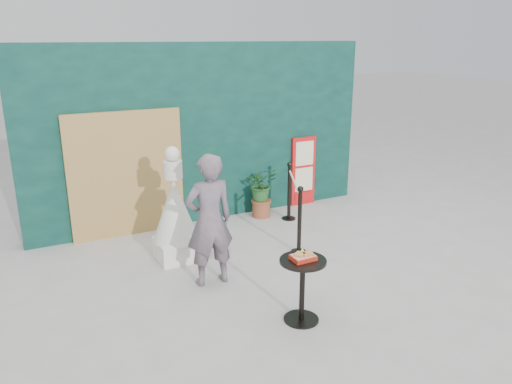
# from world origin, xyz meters

# --- Properties ---
(ground) EXTENTS (60.00, 60.00, 0.00)m
(ground) POSITION_xyz_m (0.00, 0.00, 0.00)
(ground) COLOR #ADAAA5
(ground) RESTS_ON ground
(back_wall) EXTENTS (6.00, 0.30, 3.00)m
(back_wall) POSITION_xyz_m (0.00, 3.15, 1.50)
(back_wall) COLOR #092B27
(back_wall) RESTS_ON ground
(bamboo_fence) EXTENTS (1.80, 0.08, 2.00)m
(bamboo_fence) POSITION_xyz_m (-1.40, 2.94, 1.00)
(bamboo_fence) COLOR tan
(bamboo_fence) RESTS_ON ground
(woman) EXTENTS (0.64, 0.42, 1.73)m
(woman) POSITION_xyz_m (-0.88, 0.78, 0.87)
(woman) COLOR slate
(woman) RESTS_ON ground
(menu_board) EXTENTS (0.50, 0.07, 1.30)m
(menu_board) POSITION_xyz_m (1.90, 2.95, 0.65)
(menu_board) COLOR red
(menu_board) RESTS_ON ground
(statue) EXTENTS (0.65, 0.65, 1.66)m
(statue) POSITION_xyz_m (-1.04, 1.68, 0.68)
(statue) COLOR white
(statue) RESTS_ON ground
(cafe_table) EXTENTS (0.52, 0.52, 0.75)m
(cafe_table) POSITION_xyz_m (-0.31, -0.53, 0.50)
(cafe_table) COLOR black
(cafe_table) RESTS_ON ground
(food_basket) EXTENTS (0.26, 0.19, 0.11)m
(food_basket) POSITION_xyz_m (-0.31, -0.53, 0.79)
(food_basket) COLOR #AF2712
(food_basket) RESTS_ON cafe_table
(planter) EXTENTS (0.53, 0.46, 0.90)m
(planter) POSITION_xyz_m (0.88, 2.70, 0.52)
(planter) COLOR brown
(planter) RESTS_ON ground
(stanchion_barrier) EXTENTS (0.84, 1.54, 1.03)m
(stanchion_barrier) POSITION_xyz_m (0.94, 1.71, 0.49)
(stanchion_barrier) COLOR black
(stanchion_barrier) RESTS_ON ground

